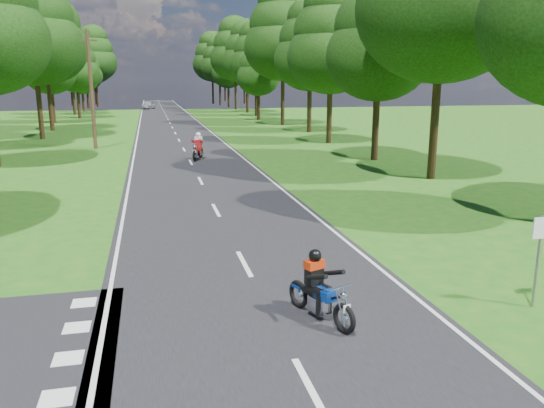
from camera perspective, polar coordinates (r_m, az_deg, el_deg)
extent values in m
plane|color=#1B5C15|center=(12.11, -1.34, -9.60)|extent=(160.00, 160.00, 0.00)
cube|color=black|center=(61.16, -10.92, 8.55)|extent=(7.00, 140.00, 0.02)
cube|color=silver|center=(8.66, 4.33, -19.47)|extent=(0.12, 2.00, 0.01)
cube|color=silver|center=(13.94, -3.01, -6.40)|extent=(0.12, 2.00, 0.01)
cube|color=silver|center=(19.64, -6.05, -0.64)|extent=(0.12, 2.00, 0.01)
cube|color=silver|center=(25.47, -7.70, 2.50)|extent=(0.12, 2.00, 0.01)
cube|color=silver|center=(31.37, -8.74, 4.47)|extent=(0.12, 2.00, 0.01)
cube|color=silver|center=(37.30, -9.45, 5.81)|extent=(0.12, 2.00, 0.01)
cube|color=silver|center=(43.25, -9.97, 6.78)|extent=(0.12, 2.00, 0.01)
cube|color=silver|center=(49.22, -10.37, 7.52)|extent=(0.12, 2.00, 0.01)
cube|color=silver|center=(55.19, -10.68, 8.10)|extent=(0.12, 2.00, 0.01)
cube|color=silver|center=(61.16, -10.93, 8.56)|extent=(0.12, 2.00, 0.01)
cube|color=silver|center=(67.14, -11.13, 8.94)|extent=(0.12, 2.00, 0.01)
cube|color=silver|center=(73.13, -11.30, 9.26)|extent=(0.12, 2.00, 0.01)
cube|color=silver|center=(79.11, -11.45, 9.53)|extent=(0.12, 2.00, 0.01)
cube|color=silver|center=(85.10, -11.58, 9.76)|extent=(0.12, 2.00, 0.01)
cube|color=silver|center=(91.09, -11.69, 9.97)|extent=(0.12, 2.00, 0.01)
cube|color=silver|center=(97.08, -11.78, 10.14)|extent=(0.12, 2.00, 0.01)
cube|color=silver|center=(103.07, -11.87, 10.30)|extent=(0.12, 2.00, 0.01)
cube|color=silver|center=(109.07, -11.94, 10.44)|extent=(0.12, 2.00, 0.01)
cube|color=silver|center=(115.06, -12.01, 10.56)|extent=(0.12, 2.00, 0.01)
cube|color=silver|center=(121.06, -12.07, 10.68)|extent=(0.12, 2.00, 0.01)
cube|color=silver|center=(127.05, -12.13, 10.78)|extent=(0.12, 2.00, 0.01)
cube|color=silver|center=(61.13, -14.05, 8.40)|extent=(0.10, 140.00, 0.01)
cube|color=silver|center=(61.37, -7.81, 8.69)|extent=(0.10, 140.00, 0.01)
cube|color=silver|center=(9.09, -22.14, -18.76)|extent=(0.50, 0.50, 0.01)
cube|color=silver|center=(10.12, -21.08, -15.22)|extent=(0.50, 0.50, 0.01)
cube|color=silver|center=(11.19, -20.25, -12.34)|extent=(0.50, 0.50, 0.01)
cube|color=silver|center=(12.27, -19.57, -9.97)|extent=(0.50, 0.50, 0.01)
cylinder|color=black|center=(47.40, -23.67, 9.02)|extent=(0.40, 0.40, 4.32)
ellipsoid|color=black|center=(47.41, -24.28, 15.42)|extent=(7.56, 7.56, 6.42)
ellipsoid|color=black|center=(47.58, -24.53, 17.94)|extent=(6.48, 6.48, 5.51)
cylinder|color=black|center=(54.85, -22.72, 9.57)|extent=(0.40, 0.40, 4.40)
ellipsoid|color=black|center=(54.87, -23.24, 15.21)|extent=(7.71, 7.71, 6.55)
ellipsoid|color=black|center=(55.03, -23.45, 17.43)|extent=(6.60, 6.60, 5.61)
cylinder|color=black|center=(64.64, -22.47, 9.45)|extent=(0.40, 0.40, 3.20)
ellipsoid|color=black|center=(64.57, -22.79, 12.93)|extent=(5.60, 5.60, 4.76)
ellipsoid|color=black|center=(64.61, -22.91, 14.31)|extent=(4.80, 4.80, 4.08)
ellipsoid|color=black|center=(64.69, -23.04, 15.69)|extent=(3.60, 3.60, 3.06)
cylinder|color=black|center=(71.67, -20.06, 9.93)|extent=(0.40, 0.40, 3.22)
ellipsoid|color=black|center=(71.61, -20.31, 13.09)|extent=(5.64, 5.64, 4.79)
ellipsoid|color=black|center=(71.65, -20.41, 14.34)|extent=(4.83, 4.83, 4.11)
ellipsoid|color=black|center=(71.72, -20.52, 15.59)|extent=(3.62, 3.62, 3.08)
cylinder|color=black|center=(79.55, -20.53, 10.27)|extent=(0.40, 0.40, 3.61)
ellipsoid|color=black|center=(79.52, -20.79, 13.46)|extent=(6.31, 6.31, 5.37)
ellipsoid|color=black|center=(79.57, -20.90, 14.73)|extent=(5.41, 5.41, 4.60)
ellipsoid|color=black|center=(79.66, -21.01, 15.99)|extent=(4.06, 4.06, 3.45)
cylinder|color=black|center=(87.29, -19.63, 10.22)|extent=(0.40, 0.40, 2.67)
ellipsoid|color=black|center=(87.23, -19.80, 12.37)|extent=(4.67, 4.67, 3.97)
ellipsoid|color=black|center=(87.24, -19.86, 13.22)|extent=(4.00, 4.00, 3.40)
ellipsoid|color=black|center=(87.26, -19.93, 14.07)|extent=(3.00, 3.00, 2.55)
cylinder|color=black|center=(96.41, -19.18, 10.59)|extent=(0.40, 0.40, 3.09)
ellipsoid|color=black|center=(96.36, -19.36, 12.84)|extent=(5.40, 5.40, 4.59)
ellipsoid|color=black|center=(96.38, -19.42, 13.73)|extent=(4.63, 4.63, 3.93)
ellipsoid|color=black|center=(96.43, -19.49, 14.62)|extent=(3.47, 3.47, 2.95)
cylinder|color=black|center=(102.78, -18.31, 11.15)|extent=(0.40, 0.40, 4.48)
ellipsoid|color=black|center=(102.80, -18.53, 14.22)|extent=(7.84, 7.84, 6.66)
ellipsoid|color=black|center=(102.89, -18.62, 15.43)|extent=(6.72, 6.72, 5.71)
ellipsoid|color=black|center=(103.02, -18.72, 16.64)|extent=(5.04, 5.04, 4.28)
cylinder|color=black|center=(111.82, -18.44, 11.16)|extent=(0.40, 0.40, 4.09)
ellipsoid|color=black|center=(111.81, -18.63, 13.73)|extent=(7.16, 7.16, 6.09)
ellipsoid|color=black|center=(111.88, -18.71, 14.75)|extent=(6.14, 6.14, 5.22)
ellipsoid|color=black|center=(111.97, -18.79, 15.77)|extent=(4.61, 4.61, 3.92)
cylinder|color=black|center=(26.80, 17.02, 7.44)|extent=(0.40, 0.40, 4.56)
ellipsoid|color=black|center=(26.88, 17.86, 19.42)|extent=(7.98, 7.98, 6.78)
cylinder|color=black|center=(32.56, 11.06, 7.74)|extent=(0.40, 0.40, 3.49)
ellipsoid|color=black|center=(32.45, 11.40, 15.32)|extent=(6.12, 6.12, 5.20)
ellipsoid|color=black|center=(32.57, 11.54, 18.32)|extent=(5.24, 5.24, 4.46)
cylinder|color=black|center=(40.85, 6.17, 9.10)|extent=(0.40, 0.40, 3.69)
ellipsoid|color=black|center=(40.79, 6.33, 15.48)|extent=(6.46, 6.46, 5.49)
ellipsoid|color=black|center=(40.90, 6.40, 18.00)|extent=(5.54, 5.54, 4.71)
ellipsoid|color=black|center=(41.09, 6.47, 20.50)|extent=(4.15, 4.15, 3.53)
cylinder|color=black|center=(49.58, 4.04, 9.88)|extent=(0.40, 0.40, 3.74)
ellipsoid|color=black|center=(49.53, 4.12, 15.21)|extent=(6.55, 6.55, 5.57)
ellipsoid|color=black|center=(49.63, 4.16, 17.32)|extent=(5.62, 5.62, 4.77)
ellipsoid|color=black|center=(49.80, 4.20, 19.41)|extent=(4.21, 4.21, 3.58)
cylinder|color=black|center=(57.43, 1.15, 10.80)|extent=(0.40, 0.40, 4.64)
ellipsoid|color=black|center=(57.48, 1.18, 16.51)|extent=(8.12, 8.12, 6.91)
ellipsoid|color=black|center=(57.66, 1.19, 18.75)|extent=(6.96, 6.96, 5.92)
ellipsoid|color=black|center=(57.92, 1.20, 20.98)|extent=(5.22, 5.22, 4.44)
cylinder|color=black|center=(64.23, -1.46, 10.28)|extent=(0.40, 0.40, 2.91)
ellipsoid|color=black|center=(64.15, -1.48, 13.47)|extent=(5.09, 5.09, 4.33)
ellipsoid|color=black|center=(64.17, -1.49, 14.74)|extent=(4.36, 4.36, 3.71)
ellipsoid|color=black|center=(64.23, -1.50, 16.00)|extent=(3.27, 3.27, 2.78)
cylinder|color=black|center=(71.77, -1.70, 10.97)|extent=(0.40, 0.40, 3.88)
ellipsoid|color=black|center=(71.75, -1.73, 14.78)|extent=(6.78, 6.78, 5.77)
ellipsoid|color=black|center=(71.83, -1.74, 16.28)|extent=(5.81, 5.81, 4.94)
ellipsoid|color=black|center=(71.95, -1.75, 17.79)|extent=(4.36, 4.36, 3.71)
cylinder|color=black|center=(80.15, -2.68, 11.30)|extent=(0.40, 0.40, 4.18)
ellipsoid|color=black|center=(80.14, -2.72, 14.97)|extent=(7.31, 7.31, 6.21)
ellipsoid|color=black|center=(80.24, -2.73, 16.43)|extent=(6.27, 6.27, 5.33)
ellipsoid|color=black|center=(80.38, -2.75, 17.88)|extent=(4.70, 4.70, 4.00)
cylinder|color=black|center=(88.92, -3.93, 11.61)|extent=(0.40, 0.40, 4.63)
ellipsoid|color=black|center=(88.95, -3.98, 15.28)|extent=(8.11, 8.11, 6.89)
ellipsoid|color=black|center=(89.06, -4.01, 16.74)|extent=(6.95, 6.95, 5.91)
ellipsoid|color=black|center=(89.23, -4.03, 18.18)|extent=(5.21, 5.21, 4.43)
cylinder|color=black|center=(96.12, -4.69, 11.33)|extent=(0.40, 0.40, 3.36)
ellipsoid|color=black|center=(96.08, -4.74, 13.80)|extent=(5.88, 5.88, 5.00)
ellipsoid|color=black|center=(96.11, -4.75, 14.78)|extent=(5.04, 5.04, 4.29)
ellipsoid|color=black|center=(96.17, -4.77, 15.75)|extent=(3.78, 3.78, 3.21)
cylinder|color=black|center=(103.19, -5.60, 11.64)|extent=(0.40, 0.40, 4.09)
ellipsoid|color=black|center=(103.19, -5.66, 14.43)|extent=(7.15, 7.15, 6.08)
ellipsoid|color=black|center=(103.25, -5.69, 15.54)|extent=(6.13, 6.13, 5.21)
ellipsoid|color=black|center=(103.35, -5.71, 16.64)|extent=(4.60, 4.60, 3.91)
cylinder|color=black|center=(110.83, -6.37, 11.82)|extent=(0.40, 0.40, 4.48)
ellipsoid|color=black|center=(110.84, -6.44, 14.67)|extent=(7.84, 7.84, 6.66)
ellipsoid|color=black|center=(110.92, -6.47, 15.80)|extent=(6.72, 6.72, 5.71)
ellipsoid|color=black|center=(111.05, -6.50, 16.93)|extent=(5.04, 5.04, 4.28)
cylinder|color=black|center=(121.55, -18.85, 11.18)|extent=(0.40, 0.40, 3.84)
ellipsoid|color=black|center=(121.53, -19.02, 13.40)|extent=(6.72, 6.72, 5.71)
ellipsoid|color=black|center=(121.58, -19.09, 14.28)|extent=(5.76, 5.76, 4.90)
ellipsoid|color=black|center=(121.65, -19.16, 15.16)|extent=(4.32, 4.32, 3.67)
cylinder|color=black|center=(124.17, -5.06, 11.91)|extent=(0.40, 0.40, 4.16)
ellipsoid|color=black|center=(124.17, -5.11, 14.28)|extent=(7.28, 7.28, 6.19)
ellipsoid|color=black|center=(124.23, -5.13, 15.21)|extent=(6.24, 6.24, 5.30)
ellipsoid|color=black|center=(124.32, -5.15, 16.15)|extent=(4.68, 4.68, 3.98)
cylinder|color=black|center=(106.88, -20.71, 10.77)|extent=(0.40, 0.40, 3.52)
ellipsoid|color=black|center=(106.85, -20.90, 13.09)|extent=(6.16, 6.16, 5.24)
ellipsoid|color=black|center=(106.88, -20.98, 14.00)|extent=(5.28, 5.28, 4.49)
ellipsoid|color=black|center=(106.95, -21.05, 14.92)|extent=(3.96, 3.96, 3.37)
cylinder|color=black|center=(110.66, -2.98, 11.88)|extent=(0.40, 0.40, 4.48)
ellipsoid|color=black|center=(110.67, -3.02, 14.74)|extent=(7.84, 7.84, 6.66)
ellipsoid|color=black|center=(110.75, -3.03, 15.87)|extent=(6.72, 6.72, 5.71)
ellipsoid|color=black|center=(110.88, -3.04, 17.00)|extent=(5.04, 5.04, 4.28)
cylinder|color=#382616|center=(39.13, -18.85, 11.47)|extent=(0.26, 0.26, 8.00)
cube|color=#382616|center=(39.21, -19.22, 16.29)|extent=(1.20, 0.10, 0.10)
cylinder|color=slate|center=(12.38, 26.66, -5.61)|extent=(0.06, 0.06, 2.00)
cube|color=white|center=(12.16, 27.11, -2.30)|extent=(0.45, 0.03, 0.45)
imported|color=#B3B6BB|center=(91.98, -13.15, 10.33)|extent=(2.70, 4.10, 1.30)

